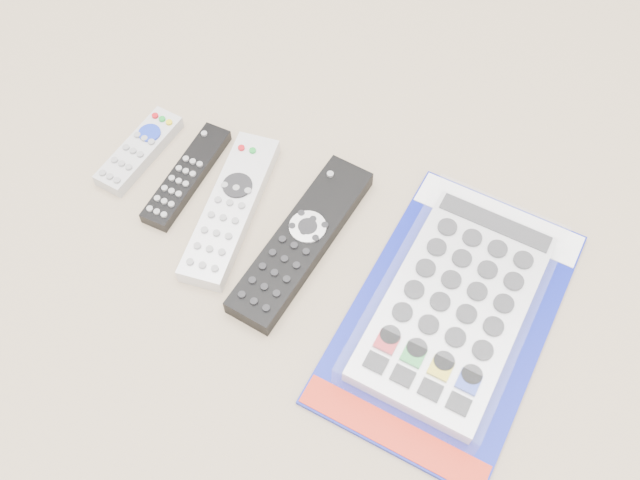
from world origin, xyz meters
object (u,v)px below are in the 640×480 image
(remote_slim_black, at_px, (187,176))
(jumbo_remote_packaged, at_px, (455,305))
(remote_large_black, at_px, (302,241))
(remote_silver_dvd, at_px, (231,208))
(remote_small_grey, at_px, (139,151))

(remote_slim_black, relative_size, jumbo_remote_packaged, 0.45)
(remote_slim_black, distance_m, remote_large_black, 0.18)
(remote_silver_dvd, height_order, remote_large_black, remote_large_black)
(remote_silver_dvd, bearing_deg, remote_small_grey, 160.30)
(remote_small_grey, relative_size, jumbo_remote_packaged, 0.38)
(remote_small_grey, distance_m, jumbo_remote_packaged, 0.46)
(remote_large_black, bearing_deg, remote_silver_dvd, -177.22)
(remote_silver_dvd, height_order, jumbo_remote_packaged, jumbo_remote_packaged)
(remote_small_grey, bearing_deg, jumbo_remote_packaged, -0.42)
(remote_small_grey, height_order, remote_large_black, remote_large_black)
(remote_silver_dvd, xyz_separation_m, remote_large_black, (0.10, -0.01, 0.00))
(remote_silver_dvd, distance_m, jumbo_remote_packaged, 0.30)
(remote_silver_dvd, bearing_deg, jumbo_remote_packaged, -11.08)
(jumbo_remote_packaged, bearing_deg, remote_small_grey, 177.81)
(remote_slim_black, xyz_separation_m, jumbo_remote_packaged, (0.38, -0.07, 0.01))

